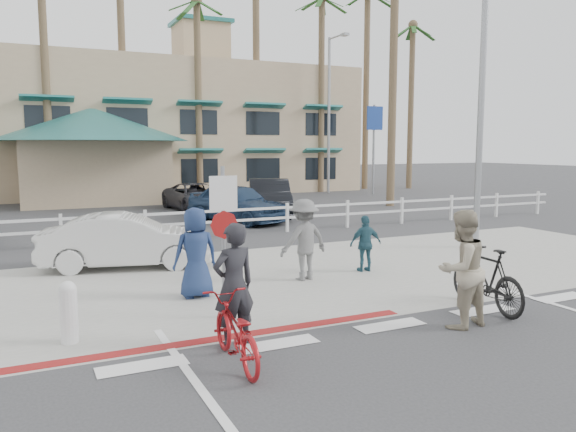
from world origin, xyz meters
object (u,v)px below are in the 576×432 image
sign_post (223,234)px  bike_black (487,278)px  bike_red (235,331)px  car_white_sedan (127,241)px

sign_post → bike_black: bearing=-19.4°
bike_red → bike_black: bearing=-172.2°
bike_red → car_white_sedan: car_white_sedan is taller
sign_post → bike_black: (4.41, -1.56, -0.87)m
sign_post → car_white_sedan: 4.94m
sign_post → bike_red: (-0.55, -2.06, -0.98)m
bike_red → sign_post: bearing=-102.9°
bike_red → car_white_sedan: (-0.28, 6.86, 0.19)m
bike_red → bike_black: size_ratio=0.92×
bike_red → car_white_sedan: 6.87m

